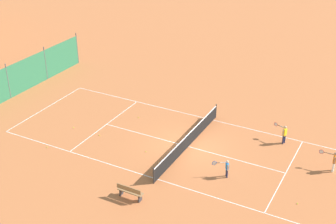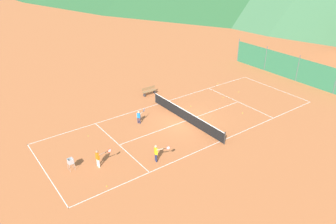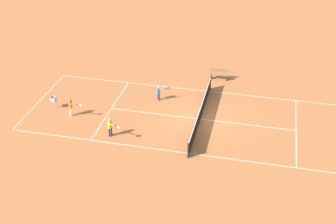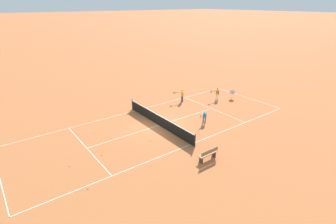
# 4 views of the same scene
# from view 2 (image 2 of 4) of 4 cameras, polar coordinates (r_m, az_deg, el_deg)

# --- Properties ---
(ground_plane) EXTENTS (600.00, 600.00, 0.00)m
(ground_plane) POSITION_cam_2_polar(r_m,az_deg,el_deg) (27.80, 3.13, -1.54)
(ground_plane) COLOR #BC6638
(court_line_markings) EXTENTS (8.25, 23.85, 0.01)m
(court_line_markings) POSITION_cam_2_polar(r_m,az_deg,el_deg) (27.80, 3.13, -1.53)
(court_line_markings) COLOR white
(court_line_markings) RESTS_ON ground
(tennis_net) EXTENTS (9.18, 0.08, 1.06)m
(tennis_net) POSITION_cam_2_polar(r_m,az_deg,el_deg) (27.57, 3.15, -0.62)
(tennis_net) COLOR #2D2D2D
(tennis_net) RESTS_ON ground
(windscreen_fence_far) EXTENTS (17.28, 0.08, 2.90)m
(windscreen_fence_far) POSITION_cam_2_polar(r_m,az_deg,el_deg) (38.28, 21.64, 6.88)
(windscreen_fence_far) COLOR #2D754C
(windscreen_fence_far) RESTS_ON ground
(player_near_baseline) EXTENTS (0.44, 1.07, 1.29)m
(player_near_baseline) POSITION_cam_2_polar(r_m,az_deg,el_deg) (22.38, -12.05, -7.69)
(player_near_baseline) COLOR white
(player_near_baseline) RESTS_ON ground
(player_far_baseline) EXTENTS (0.68, 0.99, 1.29)m
(player_far_baseline) POSITION_cam_2_polar(r_m,az_deg,el_deg) (22.41, -2.01, -6.97)
(player_far_baseline) COLOR #23284C
(player_far_baseline) RESTS_ON ground
(player_near_service) EXTENTS (0.53, 0.95, 1.12)m
(player_near_service) POSITION_cam_2_polar(r_m,az_deg,el_deg) (27.21, -5.05, -0.71)
(player_near_service) COLOR #23284C
(player_near_service) RESTS_ON ground
(tennis_ball_alley_right) EXTENTS (0.07, 0.07, 0.07)m
(tennis_ball_alley_right) POSITION_cam_2_polar(r_m,az_deg,el_deg) (32.45, 9.54, 2.54)
(tennis_ball_alley_right) COLOR #CCE033
(tennis_ball_alley_right) RESTS_ON ground
(tennis_ball_far_corner) EXTENTS (0.07, 0.07, 0.07)m
(tennis_ball_far_corner) POSITION_cam_2_polar(r_m,az_deg,el_deg) (21.02, -10.60, -12.58)
(tennis_ball_far_corner) COLOR #CCE033
(tennis_ball_far_corner) RESTS_ON ground
(tennis_ball_service_box) EXTENTS (0.07, 0.07, 0.07)m
(tennis_ball_service_box) POSITION_cam_2_polar(r_m,az_deg,el_deg) (29.71, 12.83, -0.17)
(tennis_ball_service_box) COLOR #CCE033
(tennis_ball_service_box) RESTS_ON ground
(tennis_ball_mid_court) EXTENTS (0.07, 0.07, 0.07)m
(tennis_ball_mid_court) POSITION_cam_2_polar(r_m,az_deg,el_deg) (35.66, 8.70, 4.90)
(tennis_ball_mid_court) COLOR #CCE033
(tennis_ball_mid_court) RESTS_ON ground
(tennis_ball_near_corner) EXTENTS (0.07, 0.07, 0.07)m
(tennis_ball_near_corner) POSITION_cam_2_polar(r_m,az_deg,el_deg) (33.94, 12.21, 3.42)
(tennis_ball_near_corner) COLOR #CCE033
(tennis_ball_near_corner) RESTS_ON ground
(tennis_ball_by_net_left) EXTENTS (0.07, 0.07, 0.07)m
(tennis_ball_by_net_left) POSITION_cam_2_polar(r_m,az_deg,el_deg) (30.26, 4.00, 1.00)
(tennis_ball_by_net_left) COLOR #CCE033
(tennis_ball_by_net_left) RESTS_ON ground
(tennis_ball_alley_left) EXTENTS (0.07, 0.07, 0.07)m
(tennis_ball_alley_left) POSITION_cam_2_polar(r_m,az_deg,el_deg) (26.31, -13.74, -4.06)
(tennis_ball_alley_left) COLOR #CCE033
(tennis_ball_alley_left) RESTS_ON ground
(ball_hopper) EXTENTS (0.36, 0.36, 0.89)m
(ball_hopper) POSITION_cam_2_polar(r_m,az_deg,el_deg) (22.55, -16.61, -8.31)
(ball_hopper) COLOR #B7B7BC
(ball_hopper) RESTS_ON ground
(courtside_bench) EXTENTS (0.36, 1.50, 0.84)m
(courtside_bench) POSITION_cam_2_polar(r_m,az_deg,el_deg) (32.46, -3.32, 3.71)
(courtside_bench) COLOR olive
(courtside_bench) RESTS_ON ground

